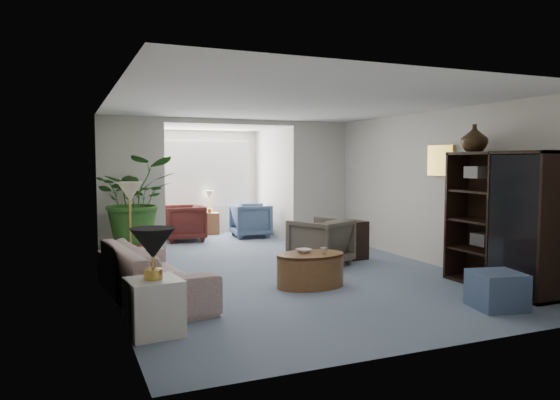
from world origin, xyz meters
name	(u,v)px	position (x,y,z in m)	size (l,w,h in m)	color
floor	(296,279)	(0.00, 0.00, 0.00)	(6.00, 6.00, 0.00)	gray
sunroom_floor	(217,240)	(0.00, 4.10, 0.00)	(2.60, 2.60, 0.00)	gray
back_pier_left	(132,186)	(-1.90, 3.00, 1.25)	(1.20, 0.12, 2.50)	silver
back_pier_right	(320,182)	(1.90, 3.00, 1.25)	(1.20, 0.12, 2.50)	silver
back_header	(232,122)	(0.00, 3.00, 2.45)	(2.60, 0.12, 0.10)	silver
window_pane	(204,173)	(0.00, 5.18, 1.40)	(2.20, 0.02, 1.50)	white
window_blinds	(204,174)	(0.00, 5.15, 1.40)	(2.20, 0.02, 1.50)	white
framed_picture	(442,160)	(2.46, -0.10, 1.70)	(0.04, 0.50, 0.40)	beige
sofa	(153,272)	(-2.06, -0.26, 0.33)	(2.28, 0.89, 0.67)	beige
end_table	(154,307)	(-2.26, -1.61, 0.27)	(0.50, 0.50, 0.55)	silver
table_lamp	(153,243)	(-2.26, -1.61, 0.90)	(0.44, 0.44, 0.30)	black
floor_lamp	(130,192)	(-2.15, 1.09, 1.25)	(0.36, 0.36, 0.28)	beige
coffee_table	(310,270)	(0.01, -0.45, 0.23)	(0.95, 0.95, 0.45)	brown
coffee_bowl	(304,251)	(-0.04, -0.35, 0.47)	(0.20, 0.20, 0.05)	silver
coffee_cup	(324,251)	(0.16, -0.55, 0.49)	(0.09, 0.09, 0.09)	beige
wingback_chair	(321,242)	(0.78, 0.77, 0.38)	(0.82, 0.84, 0.77)	#574F45
side_table_dark	(349,240)	(1.48, 1.07, 0.33)	(0.55, 0.44, 0.66)	black
entertainment_cabinet	(500,221)	(2.23, -1.54, 0.91)	(0.44, 1.64, 1.82)	black
cabinet_urn	(474,138)	(2.23, -1.04, 2.01)	(0.36, 0.36, 0.38)	#322010
ottoman	(497,290)	(1.53, -2.22, 0.21)	(0.53, 0.53, 0.42)	#4A5F80
plant_pot	(137,251)	(-1.91, 2.37, 0.16)	(0.40, 0.40, 0.32)	brown
house_plant	(136,199)	(-1.91, 2.37, 1.05)	(1.32, 1.14, 1.46)	#2D6221
sunroom_chair_blue	(251,220)	(0.80, 4.20, 0.37)	(0.79, 0.82, 0.74)	#4A5F80
sunroom_chair_maroon	(184,223)	(-0.70, 4.20, 0.38)	(0.82, 0.84, 0.77)	#52201C
sunroom_table	(209,224)	(0.05, 4.95, 0.25)	(0.41, 0.32, 0.50)	brown
shelf_clutter	(505,208)	(2.18, -1.66, 1.09)	(0.30, 1.07, 1.06)	#5A5754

